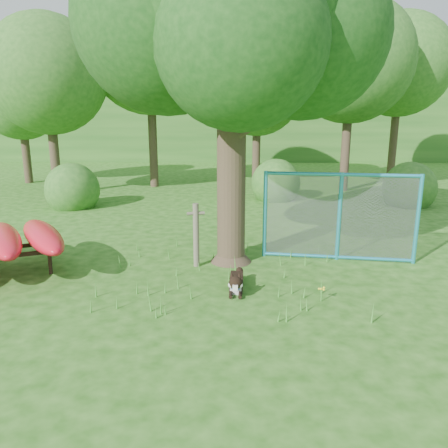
{
  "coord_description": "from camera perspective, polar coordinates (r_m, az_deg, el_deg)",
  "views": [
    {
      "loc": [
        0.31,
        -6.96,
        3.04
      ],
      "look_at": [
        0.2,
        1.2,
        1.0
      ],
      "focal_mm": 35.0,
      "sensor_mm": 36.0,
      "label": 1
    }
  ],
  "objects": [
    {
      "name": "bg_tree_a",
      "position": [
        18.33,
        -22.11,
        17.57
      ],
      "size": [
        4.4,
        4.4,
        6.7
      ],
      "color": "#382B1E",
      "rests_on": "ground"
    },
    {
      "name": "ground",
      "position": [
        7.6,
        -1.65,
        -9.54
      ],
      "size": [
        80.0,
        80.0,
        0.0
      ],
      "primitive_type": "plane",
      "color": "#1E5410",
      "rests_on": "ground"
    },
    {
      "name": "wildflower_clump",
      "position": [
        7.54,
        12.66,
        -8.4
      ],
      "size": [
        0.12,
        0.1,
        0.26
      ],
      "rotation": [
        0.0,
        0.0,
        0.14
      ],
      "color": "#479731",
      "rests_on": "ground"
    },
    {
      "name": "wooded_hillside",
      "position": [
        34.96,
        0.28,
        13.96
      ],
      "size": [
        80.0,
        12.0,
        6.0
      ],
      "primitive_type": "cube",
      "color": "#29601F",
      "rests_on": "ground"
    },
    {
      "name": "bg_tree_b",
      "position": [
        19.42,
        -9.72,
        21.45
      ],
      "size": [
        5.2,
        5.2,
        8.22
      ],
      "color": "#382B1E",
      "rests_on": "ground"
    },
    {
      "name": "shrub_right",
      "position": [
        16.47,
        22.85,
        2.29
      ],
      "size": [
        1.8,
        1.8,
        1.8
      ],
      "primitive_type": "sphere",
      "color": "#29601F",
      "rests_on": "ground"
    },
    {
      "name": "oak_tree",
      "position": [
        9.1,
        0.82,
        25.68
      ],
      "size": [
        6.01,
        5.31,
        7.31
      ],
      "rotation": [
        0.0,
        0.0,
        -0.27
      ],
      "color": "#382B1E",
      "rests_on": "ground"
    },
    {
      "name": "bg_tree_d",
      "position": [
        18.67,
        16.31,
        19.79
      ],
      "size": [
        4.8,
        4.8,
        7.5
      ],
      "color": "#382B1E",
      "rests_on": "ground"
    },
    {
      "name": "bg_tree_e",
      "position": [
        22.43,
        22.04,
        18.67
      ],
      "size": [
        4.6,
        4.6,
        7.55
      ],
      "color": "#382B1E",
      "rests_on": "ground"
    },
    {
      "name": "wooden_post",
      "position": [
        8.9,
        -3.67,
        -1.24
      ],
      "size": [
        0.36,
        0.15,
        1.32
      ],
      "rotation": [
        0.0,
        0.0,
        0.22
      ],
      "color": "brown",
      "rests_on": "ground"
    },
    {
      "name": "shrub_left",
      "position": [
        15.7,
        -19.02,
        2.1
      ],
      "size": [
        1.8,
        1.8,
        1.8
      ],
      "primitive_type": "sphere",
      "color": "#29601F",
      "rests_on": "ground"
    },
    {
      "name": "husky_dog",
      "position": [
        7.79,
        1.6,
        -7.67
      ],
      "size": [
        0.28,
        1.01,
        0.45
      ],
      "rotation": [
        0.0,
        0.0,
        -0.05
      ],
      "color": "black",
      "rests_on": "ground"
    },
    {
      "name": "bg_tree_f",
      "position": [
        22.04,
        -25.07,
        14.56
      ],
      "size": [
        3.6,
        3.6,
        5.55
      ],
      "color": "#382B1E",
      "rests_on": "ground"
    },
    {
      "name": "fence_section",
      "position": [
        9.56,
        14.82,
        0.91
      ],
      "size": [
        3.21,
        0.55,
        3.15
      ],
      "rotation": [
        0.0,
        0.0,
        -0.15
      ],
      "color": "#2A9FC6",
      "rests_on": "ground"
    },
    {
      "name": "shrub_mid",
      "position": [
        16.34,
        6.71,
        3.21
      ],
      "size": [
        1.8,
        1.8,
        1.8
      ],
      "primitive_type": "sphere",
      "color": "#29601F",
      "rests_on": "ground"
    },
    {
      "name": "bg_tree_c",
      "position": [
        20.02,
        4.38,
        17.05
      ],
      "size": [
        4.0,
        4.0,
        6.12
      ],
      "color": "#382B1E",
      "rests_on": "ground"
    }
  ]
}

